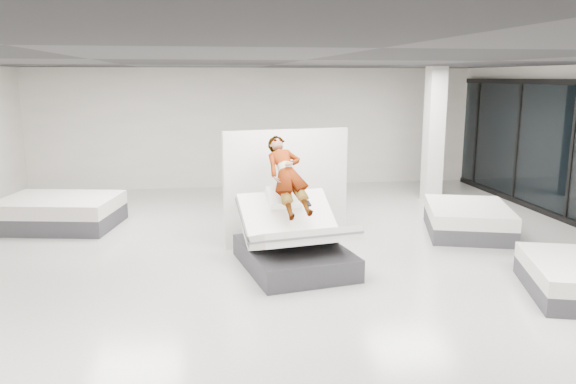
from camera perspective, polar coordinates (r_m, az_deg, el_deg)
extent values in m
plane|color=beige|center=(8.87, 1.62, -7.89)|extent=(14.00, 14.00, 0.00)
plane|color=black|center=(8.36, 1.74, 13.26)|extent=(14.00, 14.00, 0.00)
cube|color=beige|center=(15.35, -3.19, 6.52)|extent=(12.00, 0.04, 3.20)
cube|color=#38383D|center=(8.90, 0.61, -6.63)|extent=(1.81, 2.21, 0.35)
cube|color=white|center=(9.05, -0.10, -2.66)|extent=(1.63, 1.17, 0.76)
cube|color=slate|center=(9.05, -0.10, -2.66)|extent=(1.63, 1.08, 0.62)
cube|color=white|center=(8.38, 1.62, -4.72)|extent=(1.64, 1.25, 0.51)
cube|color=slate|center=(8.38, 1.62, -4.72)|extent=(1.66, 1.22, 0.34)
cube|color=white|center=(9.10, -0.38, -0.50)|extent=(0.61, 0.49, 0.35)
imported|color=slate|center=(8.91, -0.03, 0.25)|extent=(0.79, 1.45, 1.34)
cube|color=black|center=(8.70, 2.09, -1.16)|extent=(0.07, 0.15, 0.08)
cube|color=silver|center=(9.94, -0.15, 0.44)|extent=(2.26, 0.47, 2.06)
cube|color=#38383D|center=(11.38, 17.75, -3.25)|extent=(2.00, 2.33, 0.30)
cube|color=white|center=(11.32, 17.83, -1.93)|extent=(2.00, 2.33, 0.25)
cube|color=#38383D|center=(12.15, -22.11, -2.55)|extent=(2.48, 2.05, 0.33)
cube|color=white|center=(12.09, -22.21, -1.16)|extent=(2.48, 2.05, 0.27)
cube|color=silver|center=(13.94, 14.58, 5.65)|extent=(0.40, 0.40, 3.20)
cube|color=black|center=(12.73, 26.96, 3.54)|extent=(0.09, 0.08, 2.80)
cube|color=black|center=(14.39, 22.33, 4.72)|extent=(0.09, 0.08, 2.80)
cube|color=black|center=(16.12, 18.67, 5.63)|extent=(0.09, 0.08, 2.80)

